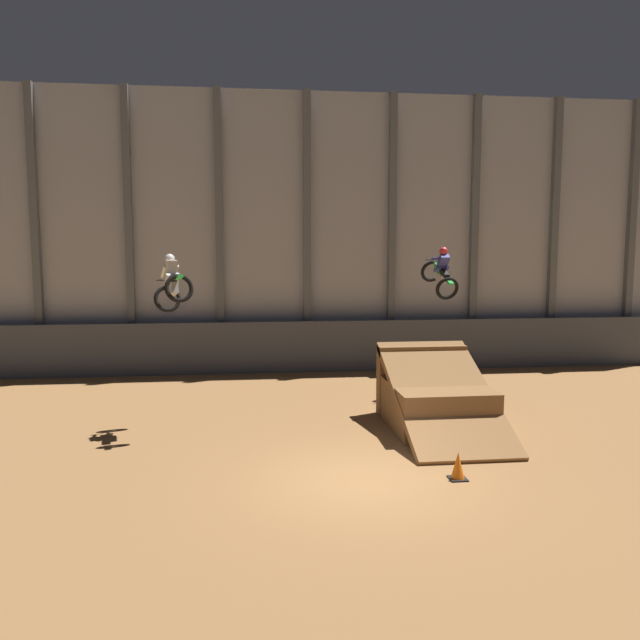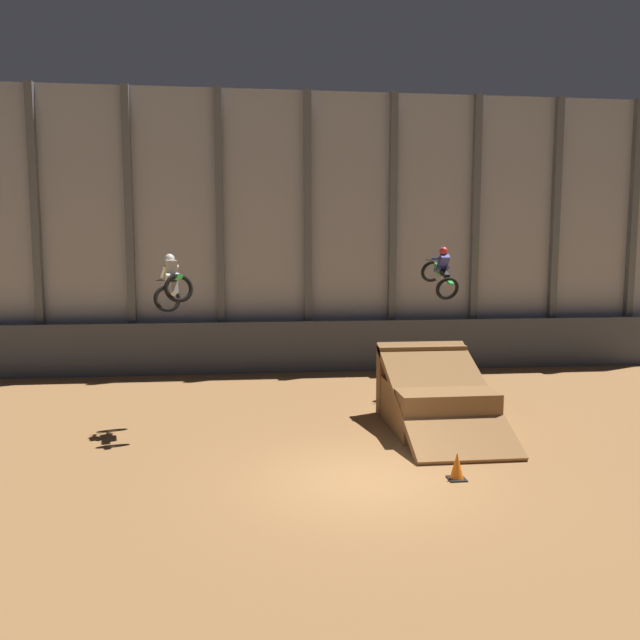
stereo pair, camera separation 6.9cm
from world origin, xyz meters
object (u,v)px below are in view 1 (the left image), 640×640
(dirt_ramp, at_px, (434,398))
(rider_bike_right_air, at_px, (440,273))
(rider_bike_left_air, at_px, (172,285))
(traffic_cone_near_ramp, at_px, (458,466))

(dirt_ramp, bearing_deg, rider_bike_right_air, 70.37)
(dirt_ramp, relative_size, rider_bike_left_air, 2.57)
(rider_bike_right_air, xyz_separation_m, traffic_cone_near_ramp, (-1.70, -6.81, -3.72))
(dirt_ramp, distance_m, rider_bike_left_air, 7.57)
(rider_bike_left_air, xyz_separation_m, rider_bike_right_air, (7.91, 2.35, 0.19))
(dirt_ramp, xyz_separation_m, rider_bike_left_air, (-6.89, 0.50, 3.08))
(rider_bike_left_air, distance_m, traffic_cone_near_ramp, 8.42)
(rider_bike_left_air, bearing_deg, rider_bike_right_air, -2.99)
(dirt_ramp, bearing_deg, traffic_cone_near_ramp, -99.82)
(dirt_ramp, xyz_separation_m, traffic_cone_near_ramp, (-0.69, -3.96, -0.45))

